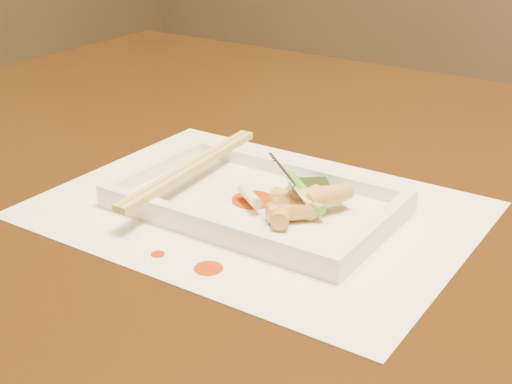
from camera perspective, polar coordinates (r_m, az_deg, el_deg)
The scene contains 23 objects.
table at distance 0.82m, azimuth 7.90°, elevation -4.95°, with size 1.40×0.90×0.75m.
placemat at distance 0.68m, azimuth -0.00°, elevation -1.44°, with size 0.40×0.30×0.00m, color white.
sauce_splatter_a at distance 0.58m, azimuth -3.81°, elevation -6.10°, with size 0.02×0.02×0.00m, color #B83305.
sauce_splatter_b at distance 0.61m, azimuth -7.87°, elevation -4.94°, with size 0.01×0.01×0.00m, color #B83305.
plate_base at distance 0.68m, azimuth -0.00°, elevation -1.07°, with size 0.26×0.16×0.01m, color white.
plate_rim_far at distance 0.73m, azimuth 3.20°, elevation 1.76°, with size 0.26×0.01×0.01m, color white.
plate_rim_near at distance 0.62m, azimuth -3.78°, elevation -2.58°, with size 0.26×0.01×0.01m, color white.
plate_rim_left at distance 0.75m, azimuth -7.96°, elevation 1.95°, with size 0.01×0.14×0.01m, color white.
plate_rim_right at distance 0.62m, azimuth 9.56°, elevation -2.84°, with size 0.01×0.14×0.01m, color white.
veg_piece at distance 0.69m, azimuth 4.26°, elevation 0.29°, with size 0.04×0.03×0.01m, color black.
scallion_white at distance 0.66m, azimuth -0.53°, elevation -0.29°, with size 0.01×0.01×0.04m, color #EAEACC.
scallion_green at distance 0.67m, azimuth 3.95°, elevation 0.00°, with size 0.01×0.01×0.09m, color green.
chopstick_a at distance 0.72m, azimuth -5.47°, elevation 2.03°, with size 0.01×0.23×0.01m, color tan.
chopstick_b at distance 0.71m, azimuth -4.97°, elevation 1.90°, with size 0.01×0.23×0.01m, color tan.
fork at distance 0.63m, azimuth 6.21°, elevation 4.41°, with size 0.09×0.10×0.14m, color silver, non-canonical shape.
sauce_blob_0 at distance 0.68m, azimuth -0.22°, elevation -0.63°, with size 0.04×0.04×0.00m, color #B83305.
rice_cake_0 at distance 0.66m, azimuth 4.57°, elevation -0.80°, with size 0.02×0.02×0.04m, color tan.
rice_cake_1 at distance 0.65m, azimuth 3.17°, elevation -1.10°, with size 0.02×0.02×0.04m, color tan.
rice_cake_2 at distance 0.65m, azimuth 4.80°, elevation -0.38°, with size 0.02×0.02×0.05m, color tan.
rice_cake_3 at distance 0.64m, azimuth 2.85°, elevation -1.48°, with size 0.02×0.02×0.04m, color tan.
rice_cake_4 at distance 0.64m, azimuth 2.09°, elevation -1.56°, with size 0.02×0.02×0.04m, color tan.
rice_cake_5 at distance 0.65m, azimuth 5.79°, elevation -0.32°, with size 0.02×0.02×0.05m, color tan.
rice_cake_6 at distance 0.65m, azimuth 2.93°, elevation -0.78°, with size 0.02×0.02×0.04m, color tan.
Camera 1 is at (0.30, -0.65, 1.05)m, focal length 50.00 mm.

